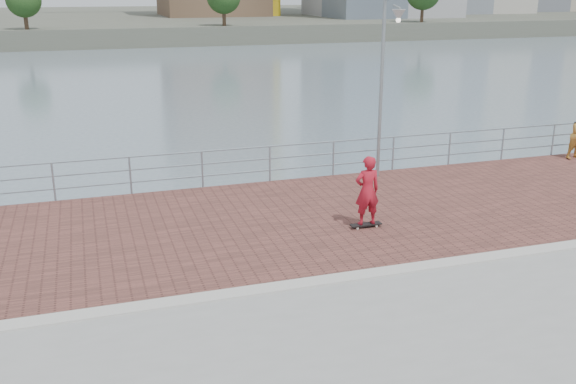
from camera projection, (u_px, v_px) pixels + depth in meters
name	position (u px, v px, depth m)	size (l,w,h in m)	color
water	(317.00, 369.00, 13.44)	(400.00, 400.00, 0.00)	slate
brick_lane	(269.00, 222.00, 16.08)	(40.00, 6.80, 0.02)	brown
curb	(319.00, 282.00, 12.82)	(40.00, 0.40, 0.06)	#B7B5AD
far_shore	(98.00, 21.00, 124.08)	(320.00, 95.00, 2.50)	#4C5142
guardrail	(236.00, 162.00, 18.96)	(39.06, 0.06, 1.13)	#8C9EA8
street_lamp	(389.00, 54.00, 18.47)	(0.39, 1.13, 5.32)	gray
skateboard	(366.00, 225.00, 15.71)	(0.79, 0.21, 0.09)	black
skateboarder	(367.00, 191.00, 15.44)	(0.63, 0.41, 1.72)	#AC1626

